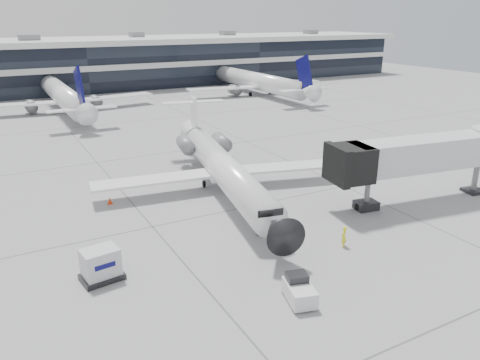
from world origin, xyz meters
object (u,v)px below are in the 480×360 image
baggage_tug (299,290)px  jet_bridge (436,153)px  regional_jet (222,166)px  ramp_worker (344,236)px  cargo_uld (101,265)px

baggage_tug → jet_bridge: bearing=36.3°
regional_jet → baggage_tug: 19.85m
regional_jet → baggage_tug: regional_jet is taller
regional_jet → ramp_worker: (2.50, -15.07, -1.64)m
jet_bridge → cargo_uld: size_ratio=6.84×
jet_bridge → cargo_uld: bearing=-172.2°
ramp_worker → cargo_uld: cargo_uld is taller
cargo_uld → ramp_worker: bearing=-20.8°
regional_jet → jet_bridge: bearing=-25.0°
ramp_worker → baggage_tug: (-6.98, -4.19, -0.09)m
jet_bridge → ramp_worker: bearing=-156.7°
baggage_tug → cargo_uld: cargo_uld is taller
regional_jet → cargo_uld: bearing=-130.7°
regional_jet → cargo_uld: size_ratio=10.98×
baggage_tug → cargo_uld: bearing=156.0°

